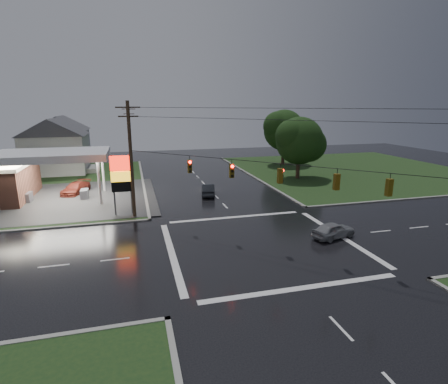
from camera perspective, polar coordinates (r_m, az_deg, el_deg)
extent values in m
plane|color=black|center=(27.87, 6.08, -8.44)|extent=(120.00, 120.00, 0.00)
cube|color=#183216|center=(53.75, -32.48, 0.49)|extent=(36.00, 36.00, 0.08)
cube|color=#183216|center=(62.15, 20.19, 3.41)|extent=(36.00, 36.00, 0.08)
cube|color=#2D2D2D|center=(44.59, -28.12, -1.29)|extent=(26.00, 18.00, 0.02)
cylinder|color=silver|center=(40.00, -19.70, 1.52)|extent=(0.30, 0.30, 5.00)
cylinder|color=silver|center=(47.72, -31.17, 2.23)|extent=(0.30, 0.30, 5.00)
cylinder|color=silver|center=(45.87, -19.13, 3.09)|extent=(0.30, 0.30, 5.00)
cube|color=silver|center=(43.22, -26.32, 5.41)|extent=(12.00, 8.00, 0.80)
cube|color=white|center=(43.27, -26.26, 4.86)|extent=(11.40, 7.40, 0.04)
cube|color=#59595E|center=(44.73, -29.43, -0.80)|extent=(0.80, 1.60, 1.10)
cube|color=#59595E|center=(43.56, -21.80, -0.33)|extent=(0.80, 1.60, 1.10)
cylinder|color=#59595E|center=(35.39, -17.58, 0.96)|extent=(0.16, 0.16, 6.00)
cylinder|color=#59595E|center=(35.34, -14.99, 1.12)|extent=(0.16, 0.16, 6.00)
cube|color=red|center=(34.94, -16.53, 4.55)|extent=(2.00, 0.35, 1.40)
cube|color=gold|center=(35.17, -16.39, 2.47)|extent=(2.00, 0.35, 1.00)
cube|color=black|center=(35.37, -16.27, 0.88)|extent=(2.00, 0.35, 1.00)
cylinder|color=#382619|center=(33.89, -14.91, 4.89)|extent=(0.32, 0.32, 11.00)
cube|color=#382619|center=(33.50, -15.45, 13.19)|extent=(2.20, 0.12, 0.12)
cube|color=#382619|center=(33.51, -15.36, 11.83)|extent=(1.80, 0.12, 0.12)
cylinder|color=#382619|center=(62.23, -15.05, 8.66)|extent=(0.32, 0.32, 10.50)
cube|color=#382619|center=(62.00, -15.33, 12.94)|extent=(2.20, 0.12, 0.12)
cube|color=#382619|center=(62.01, -15.28, 12.20)|extent=(1.80, 0.12, 0.12)
cube|color=#59470C|center=(29.55, -5.62, 4.20)|extent=(0.34, 0.34, 1.10)
cylinder|color=#FF0C07|center=(29.29, -5.57, 4.87)|extent=(0.22, 0.08, 0.22)
cube|color=#59470C|center=(27.42, 1.26, 3.49)|extent=(0.34, 0.34, 1.10)
cylinder|color=#FF0C07|center=(27.16, 1.38, 4.20)|extent=(0.22, 0.08, 0.22)
cube|color=#59470C|center=(25.75, 9.13, 2.62)|extent=(0.34, 0.34, 1.10)
cylinder|color=#FF0C07|center=(25.76, 9.58, 3.46)|extent=(0.08, 0.22, 0.22)
cube|color=#59470C|center=(24.63, 17.90, 1.58)|extent=(0.34, 0.34, 1.10)
cylinder|color=#FF0C07|center=(24.72, 17.72, 2.54)|extent=(0.22, 0.08, 0.22)
cube|color=#59470C|center=(24.19, 25.35, 0.68)|extent=(0.34, 0.34, 1.10)
cylinder|color=#FF0C07|center=(24.26, 25.14, 1.66)|extent=(0.22, 0.08, 0.22)
cube|color=silver|center=(61.59, -25.70, 5.59)|extent=(9.00, 8.00, 6.00)
cube|color=gray|center=(61.19, -20.57, 3.57)|extent=(1.60, 4.80, 0.80)
cube|color=silver|center=(73.49, -24.80, 6.85)|extent=(9.00, 8.00, 6.00)
cube|color=gray|center=(73.09, -20.50, 5.16)|extent=(1.60, 4.80, 0.80)
cylinder|color=black|center=(52.23, 12.02, 4.85)|extent=(0.56, 0.56, 5.04)
sphere|color=black|center=(51.84, 12.19, 8.19)|extent=(6.80, 6.80, 6.80)
sphere|color=black|center=(52.95, 13.67, 7.54)|extent=(5.10, 5.10, 5.10)
sphere|color=black|center=(50.81, 11.05, 8.95)|extent=(4.76, 4.76, 4.76)
cylinder|color=black|center=(64.19, 9.64, 6.89)|extent=(0.56, 0.56, 5.60)
sphere|color=black|center=(63.86, 9.76, 9.92)|extent=(7.20, 7.20, 7.20)
sphere|color=black|center=(64.95, 11.09, 9.31)|extent=(5.40, 5.40, 5.40)
sphere|color=black|center=(62.86, 8.73, 10.63)|extent=(5.04, 5.04, 5.04)
imported|color=black|center=(42.03, -2.62, 0.41)|extent=(2.32, 4.51, 1.42)
imported|color=gray|center=(30.13, 17.43, -5.94)|extent=(4.12, 2.51, 1.31)
imported|color=maroon|center=(46.38, -23.06, 0.58)|extent=(3.57, 5.20, 1.40)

